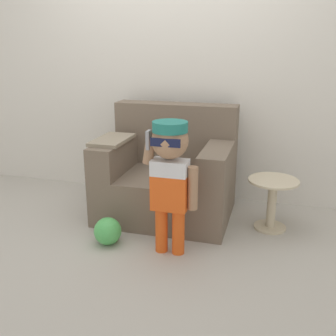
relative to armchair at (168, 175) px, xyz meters
The scene contains 6 objects.
ground_plane 0.40m from the armchair, 129.03° to the right, with size 10.00×10.00×0.00m, color #ADA89E.
wall_back 1.09m from the armchair, 103.06° to the left, with size 10.00×0.05×2.60m.
armchair is the anchor object (origin of this frame).
person_child 0.78m from the armchair, 72.91° to the right, with size 0.40×0.30×0.98m.
side_table 0.92m from the armchair, ahead, with size 0.41×0.41×0.43m.
toy_ball 0.79m from the armchair, 111.97° to the right, with size 0.21×0.21×0.21m.
Camera 1 is at (1.02, -3.04, 1.48)m, focal length 42.00 mm.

